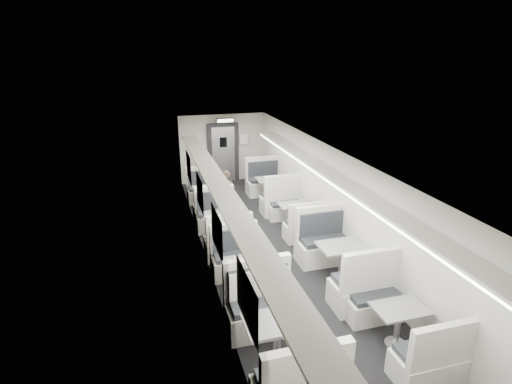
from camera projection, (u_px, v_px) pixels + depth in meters
room at (277, 211)px, 8.64m from camera, size 3.24×12.24×2.64m
booth_left_a at (208, 199)px, 11.72m from camera, size 1.01×2.04×1.09m
booth_left_b at (221, 228)px, 9.79m from camera, size 1.04×2.11×1.13m
booth_left_c at (245, 278)px, 7.66m from camera, size 1.02×2.07×1.11m
booth_left_d at (277, 343)px, 5.88m from camera, size 1.16×2.35×1.26m
booth_right_a at (272, 191)px, 12.26m from camera, size 1.12×2.28×1.22m
booth_right_b at (294, 216)px, 10.57m from camera, size 0.95×1.94×1.04m
booth_right_c at (341, 263)px, 8.08m from camera, size 1.16×2.36×1.26m
booth_right_d at (398, 326)px, 6.34m from camera, size 0.99×2.01×1.08m
passenger at (226, 196)px, 10.99m from camera, size 0.60×0.52×1.40m
window_a at (189, 167)px, 11.30m from camera, size 0.02×1.18×0.84m
window_b at (200, 193)px, 9.30m from camera, size 0.02×1.18×0.84m
window_c at (217, 232)px, 7.31m from camera, size 0.02×1.18×0.84m
window_d at (247, 300)px, 5.31m from camera, size 0.02×1.18×0.84m
luggage_rack_left at (222, 189)px, 7.81m from camera, size 0.46×10.40×0.09m
luggage_rack_right at (337, 179)px, 8.45m from camera, size 0.46×10.40×0.09m
vestibule_door at (223, 153)px, 14.07m from camera, size 1.10×0.13×2.10m
exit_sign at (225, 120)px, 13.21m from camera, size 0.62×0.12×0.16m
wall_notice at (244, 139)px, 14.10m from camera, size 0.32×0.02×0.40m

